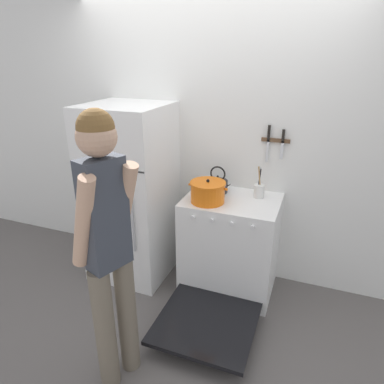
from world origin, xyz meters
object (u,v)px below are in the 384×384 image
(stove_range, at_px, (229,247))
(person, at_px, (108,244))
(dutch_oven_pot, at_px, (208,192))
(utensil_jar, at_px, (259,190))
(tea_kettle, at_px, (218,184))
(refrigerator, at_px, (131,194))

(stove_range, distance_m, person, 1.36)
(dutch_oven_pot, relative_size, utensil_jar, 1.24)
(dutch_oven_pot, xyz_separation_m, tea_kettle, (0.01, 0.24, -0.02))
(stove_range, distance_m, utensil_jar, 0.58)
(utensil_jar, bearing_deg, person, -115.97)
(dutch_oven_pot, relative_size, person, 0.19)
(stove_range, height_order, dutch_oven_pot, dutch_oven_pot)
(dutch_oven_pot, xyz_separation_m, utensil_jar, (0.38, 0.25, -0.02))
(utensil_jar, distance_m, person, 1.47)
(person, bearing_deg, utensil_jar, -5.67)
(refrigerator, relative_size, stove_range, 1.26)
(utensil_jar, xyz_separation_m, person, (-0.64, -1.32, 0.07))
(dutch_oven_pot, xyz_separation_m, person, (-0.26, -1.07, 0.05))
(tea_kettle, distance_m, person, 1.34)
(dutch_oven_pot, height_order, utensil_jar, utensil_jar)
(tea_kettle, height_order, utensil_jar, utensil_jar)
(stove_range, bearing_deg, refrigerator, -179.28)
(refrigerator, xyz_separation_m, utensil_jar, (1.16, 0.18, 0.13))
(tea_kettle, bearing_deg, dutch_oven_pot, -93.33)
(refrigerator, xyz_separation_m, stove_range, (0.96, 0.01, -0.38))
(refrigerator, bearing_deg, stove_range, 0.72)
(person, bearing_deg, refrigerator, 44.96)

